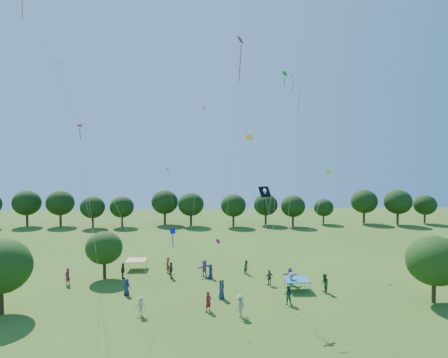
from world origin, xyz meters
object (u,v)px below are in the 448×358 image
red_high_kite (237,89)px  pirate_kite (265,194)px  tent_blue (297,280)px  near_tree_north (104,248)px  near_tree_east (435,261)px  near_tree_west (0,266)px  tent_red_stripe (136,260)px

red_high_kite → pirate_kite: bearing=4.9°
tent_blue → near_tree_north: bearing=165.5°
near_tree_east → pirate_kite: pirate_kite is taller
near_tree_west → pirate_kite: (21.96, 0.79, 5.77)m
tent_red_stripe → tent_blue: (16.70, -8.38, 0.00)m
tent_red_stripe → red_high_kite: red_high_kite is taller
near_tree_north → tent_red_stripe: 4.91m
near_tree_west → near_tree_north: 11.23m
tent_red_stripe → tent_blue: bearing=-26.7°
near_tree_north → tent_blue: size_ratio=2.28×
near_tree_east → red_high_kite: (-17.48, 0.35, 14.83)m
near_tree_east → pirate_kite: 16.12m
near_tree_north → pirate_kite: 19.11m
tent_red_stripe → red_high_kite: 23.78m
near_tree_north → tent_blue: near_tree_north is taller
tent_red_stripe → pirate_kite: bearing=-42.6°
near_tree_west → red_high_kite: size_ratio=0.29×
near_tree_west → pirate_kite: 22.72m
near_tree_west → pirate_kite: pirate_kite is taller
near_tree_east → tent_blue: (-11.25, 4.09, -2.74)m
near_tree_north → red_high_kite: red_high_kite is taller
near_tree_north → near_tree_east: size_ratio=0.84×
near_tree_east → tent_red_stripe: near_tree_east is taller
near_tree_east → pirate_kite: (-14.97, 0.56, 5.95)m
red_high_kite → tent_red_stripe: bearing=130.8°
near_tree_east → tent_red_stripe: (-27.95, 12.47, -2.74)m
near_tree_west → tent_blue: (25.69, 4.31, -2.93)m
red_high_kite → near_tree_north: bearing=146.5°
near_tree_west → near_tree_north: bearing=56.7°
near_tree_west → red_high_kite: red_high_kite is taller
tent_blue → pirate_kite: pirate_kite is taller
tent_red_stripe → pirate_kite: 19.64m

